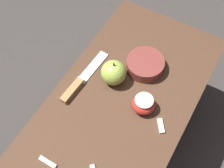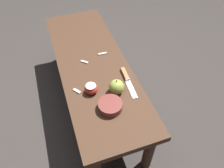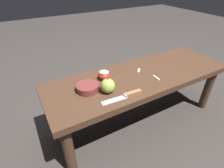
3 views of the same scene
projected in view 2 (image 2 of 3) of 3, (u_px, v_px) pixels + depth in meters
name	position (u px, v px, depth m)	size (l,w,h in m)	color
ground_plane	(96.00, 101.00, 1.71)	(8.00, 8.00, 0.00)	#383330
wooden_bench	(93.00, 69.00, 1.46)	(1.29, 0.44, 0.41)	#472D1E
knife	(127.00, 78.00, 1.31)	(0.24, 0.04, 0.02)	silver
apple_whole	(117.00, 87.00, 1.21)	(0.09, 0.09, 0.10)	#9EB747
apple_cut	(91.00, 89.00, 1.22)	(0.07, 0.07, 0.05)	red
apple_slice_near_knife	(102.00, 54.00, 1.46)	(0.01, 0.06, 0.01)	silver
apple_slice_center	(85.00, 62.00, 1.41)	(0.04, 0.05, 0.01)	silver
apple_slice_near_bowl	(77.00, 91.00, 1.24)	(0.05, 0.04, 0.01)	silver
bowl	(110.00, 106.00, 1.15)	(0.13, 0.13, 0.04)	brown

